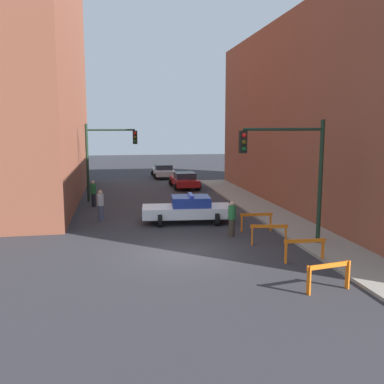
{
  "coord_description": "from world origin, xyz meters",
  "views": [
    {
      "loc": [
        -2.53,
        -16.34,
        5.04
      ],
      "look_at": [
        1.39,
        5.55,
        1.61
      ],
      "focal_mm": 40.0,
      "sensor_mm": 36.0,
      "label": 1
    }
  ],
  "objects_px": {
    "barrier_front": "(329,272)",
    "barrier_mid": "(305,246)",
    "pedestrian_crossing": "(101,205)",
    "parked_car_mid": "(163,171)",
    "barrier_back": "(269,231)",
    "pedestrian_sidewalk": "(232,218)",
    "parked_car_near": "(185,180)",
    "traffic_light_far": "(104,151)",
    "traffic_light_near": "(295,163)",
    "police_car": "(188,209)",
    "pedestrian_corner": "(93,193)",
    "barrier_corner": "(256,219)"
  },
  "relations": [
    {
      "from": "pedestrian_corner",
      "to": "barrier_corner",
      "type": "bearing_deg",
      "value": -89.25
    },
    {
      "from": "barrier_mid",
      "to": "barrier_back",
      "type": "relative_size",
      "value": 1.01
    },
    {
      "from": "barrier_back",
      "to": "barrier_front",
      "type": "bearing_deg",
      "value": -90.26
    },
    {
      "from": "pedestrian_crossing",
      "to": "barrier_corner",
      "type": "bearing_deg",
      "value": 92.44
    },
    {
      "from": "police_car",
      "to": "pedestrian_corner",
      "type": "height_order",
      "value": "pedestrian_corner"
    },
    {
      "from": "barrier_mid",
      "to": "barrier_back",
      "type": "height_order",
      "value": "same"
    },
    {
      "from": "barrier_back",
      "to": "barrier_corner",
      "type": "distance_m",
      "value": 2.44
    },
    {
      "from": "pedestrian_crossing",
      "to": "traffic_light_near",
      "type": "bearing_deg",
      "value": 80.35
    },
    {
      "from": "police_car",
      "to": "barrier_front",
      "type": "bearing_deg",
      "value": -160.81
    },
    {
      "from": "police_car",
      "to": "pedestrian_corner",
      "type": "relative_size",
      "value": 2.91
    },
    {
      "from": "pedestrian_crossing",
      "to": "police_car",
      "type": "bearing_deg",
      "value": 103.4
    },
    {
      "from": "traffic_light_near",
      "to": "barrier_front",
      "type": "relative_size",
      "value": 3.28
    },
    {
      "from": "police_car",
      "to": "parked_car_near",
      "type": "distance_m",
      "value": 12.63
    },
    {
      "from": "pedestrian_sidewalk",
      "to": "parked_car_near",
      "type": "bearing_deg",
      "value": 148.5
    },
    {
      "from": "traffic_light_far",
      "to": "pedestrian_corner",
      "type": "relative_size",
      "value": 3.13
    },
    {
      "from": "traffic_light_near",
      "to": "barrier_back",
      "type": "height_order",
      "value": "traffic_light_near"
    },
    {
      "from": "traffic_light_near",
      "to": "barrier_mid",
      "type": "distance_m",
      "value": 3.63
    },
    {
      "from": "barrier_corner",
      "to": "barrier_mid",
      "type": "bearing_deg",
      "value": -87.33
    },
    {
      "from": "traffic_light_far",
      "to": "pedestrian_crossing",
      "type": "bearing_deg",
      "value": -90.83
    },
    {
      "from": "police_car",
      "to": "parked_car_near",
      "type": "relative_size",
      "value": 1.12
    },
    {
      "from": "traffic_light_near",
      "to": "traffic_light_far",
      "type": "height_order",
      "value": "traffic_light_near"
    },
    {
      "from": "parked_car_near",
      "to": "pedestrian_crossing",
      "type": "distance_m",
      "value": 12.89
    },
    {
      "from": "pedestrian_crossing",
      "to": "barrier_front",
      "type": "xyz_separation_m",
      "value": [
        7.2,
        -11.49,
        -0.24
      ]
    },
    {
      "from": "barrier_mid",
      "to": "barrier_corner",
      "type": "distance_m",
      "value": 4.9
    },
    {
      "from": "barrier_mid",
      "to": "pedestrian_corner",
      "type": "bearing_deg",
      "value": 122.71
    },
    {
      "from": "pedestrian_sidewalk",
      "to": "barrier_front",
      "type": "xyz_separation_m",
      "value": [
        1.15,
        -6.97,
        -0.24
      ]
    },
    {
      "from": "parked_car_mid",
      "to": "barrier_back",
      "type": "xyz_separation_m",
      "value": [
        1.75,
        -24.96,
        -0.06
      ]
    },
    {
      "from": "barrier_mid",
      "to": "parked_car_mid",
      "type": "bearing_deg",
      "value": 94.63
    },
    {
      "from": "barrier_front",
      "to": "barrier_mid",
      "type": "distance_m",
      "value": 2.84
    },
    {
      "from": "parked_car_mid",
      "to": "pedestrian_sidewalk",
      "type": "relative_size",
      "value": 2.6
    },
    {
      "from": "police_car",
      "to": "pedestrian_sidewalk",
      "type": "xyz_separation_m",
      "value": [
        1.5,
        -3.22,
        0.14
      ]
    },
    {
      "from": "pedestrian_corner",
      "to": "pedestrian_sidewalk",
      "type": "xyz_separation_m",
      "value": [
        6.63,
        -8.72,
        0.0
      ]
    },
    {
      "from": "barrier_front",
      "to": "barrier_mid",
      "type": "bearing_deg",
      "value": 79.89
    },
    {
      "from": "traffic_light_far",
      "to": "parked_car_near",
      "type": "xyz_separation_m",
      "value": [
        6.29,
        4.99,
        -2.72
      ]
    },
    {
      "from": "traffic_light_near",
      "to": "parked_car_mid",
      "type": "bearing_deg",
      "value": 95.96
    },
    {
      "from": "pedestrian_corner",
      "to": "barrier_mid",
      "type": "distance_m",
      "value": 15.32
    },
    {
      "from": "parked_car_near",
      "to": "barrier_mid",
      "type": "xyz_separation_m",
      "value": [
        1.32,
        -19.89,
        -0.06
      ]
    },
    {
      "from": "traffic_light_far",
      "to": "parked_car_mid",
      "type": "bearing_deg",
      "value": 66.73
    },
    {
      "from": "barrier_corner",
      "to": "barrier_back",
      "type": "bearing_deg",
      "value": -95.81
    },
    {
      "from": "parked_car_mid",
      "to": "traffic_light_near",
      "type": "bearing_deg",
      "value": -84.32
    },
    {
      "from": "barrier_mid",
      "to": "barrier_corner",
      "type": "xyz_separation_m",
      "value": [
        -0.23,
        4.9,
        0.0
      ]
    },
    {
      "from": "parked_car_mid",
      "to": "barrier_corner",
      "type": "relative_size",
      "value": 2.69
    },
    {
      "from": "barrier_front",
      "to": "traffic_light_near",
      "type": "bearing_deg",
      "value": 79.42
    },
    {
      "from": "police_car",
      "to": "parked_car_mid",
      "type": "height_order",
      "value": "police_car"
    },
    {
      "from": "pedestrian_sidewalk",
      "to": "traffic_light_far",
      "type": "bearing_deg",
      "value": 178.78
    },
    {
      "from": "pedestrian_crossing",
      "to": "barrier_mid",
      "type": "xyz_separation_m",
      "value": [
        7.7,
        -8.69,
        -0.24
      ]
    },
    {
      "from": "police_car",
      "to": "barrier_corner",
      "type": "height_order",
      "value": "police_car"
    },
    {
      "from": "parked_car_near",
      "to": "barrier_corner",
      "type": "distance_m",
      "value": 15.03
    },
    {
      "from": "parked_car_near",
      "to": "barrier_front",
      "type": "relative_size",
      "value": 2.73
    },
    {
      "from": "police_car",
      "to": "barrier_mid",
      "type": "height_order",
      "value": "police_car"
    }
  ]
}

